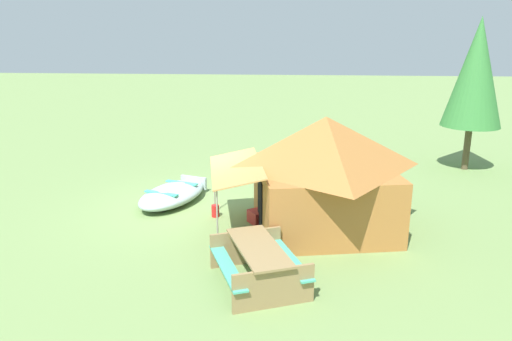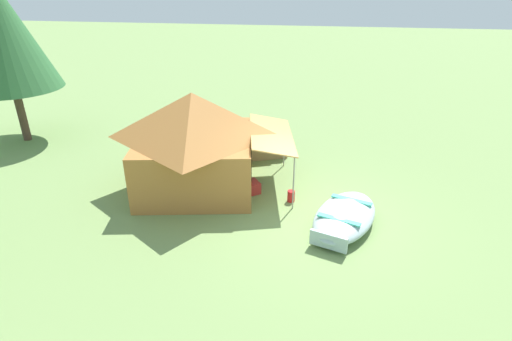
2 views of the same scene
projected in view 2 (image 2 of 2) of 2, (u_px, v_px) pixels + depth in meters
name	position (u px, v px, depth m)	size (l,w,h in m)	color
ground_plane	(314.00, 214.00, 10.11)	(80.00, 80.00, 0.00)	#718F50
beached_rowboat	(345.00, 216.00, 9.56)	(2.74, 2.00, 0.46)	#A3BBBC
canvas_cabin_tent	(195.00, 140.00, 10.85)	(3.79, 4.65, 2.63)	#AB6C33
picnic_table	(259.00, 137.00, 13.57)	(2.28, 2.03, 0.74)	#92764B
cooler_box	(251.00, 187.00, 11.05)	(0.44, 0.39, 0.31)	#AF2B28
fuel_can	(291.00, 196.00, 10.61)	(0.19, 0.19, 0.30)	red
pine_tree_back_right	(1.00, 32.00, 13.07)	(3.14, 3.14, 5.44)	#513A2E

